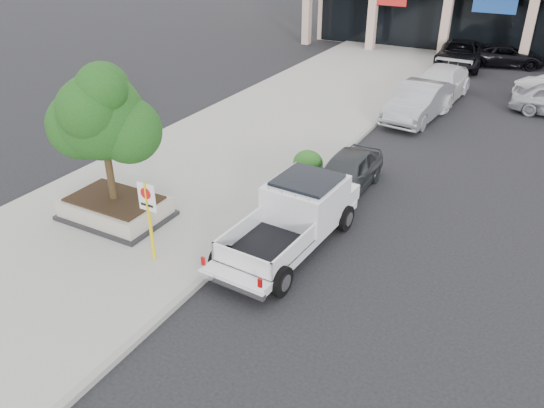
{
  "coord_description": "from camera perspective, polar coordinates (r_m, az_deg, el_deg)",
  "views": [
    {
      "loc": [
        5.44,
        -9.88,
        8.38
      ],
      "look_at": [
        -0.84,
        1.5,
        1.34
      ],
      "focal_mm": 35.0,
      "sensor_mm": 36.0,
      "label": 1
    }
  ],
  "objects": [
    {
      "name": "hedge",
      "position": [
        19.1,
        3.89,
        4.41
      ],
      "size": [
        1.1,
        0.99,
        0.93
      ],
      "primitive_type": "ellipsoid",
      "color": "#164D18",
      "rests_on": "sidewalk"
    },
    {
      "name": "lot_car_d",
      "position": [
        37.84,
        23.82,
        14.39
      ],
      "size": [
        5.23,
        3.4,
        1.34
      ],
      "primitive_type": "imported",
      "rotation": [
        0.0,
        0.0,
        1.83
      ],
      "color": "black",
      "rests_on": "ground"
    },
    {
      "name": "curb_car_c",
      "position": [
        29.13,
        17.45,
        12.15
      ],
      "size": [
        2.56,
        5.79,
        1.65
      ],
      "primitive_type": "imported",
      "rotation": [
        0.0,
        0.0,
        -0.04
      ],
      "color": "silver",
      "rests_on": "ground"
    },
    {
      "name": "curb_car_d",
      "position": [
        36.56,
        19.53,
        14.94
      ],
      "size": [
        3.24,
        6.0,
        1.6
      ],
      "primitive_type": "imported",
      "rotation": [
        0.0,
        0.0,
        0.1
      ],
      "color": "black",
      "rests_on": "ground"
    },
    {
      "name": "curb",
      "position": [
        19.23,
        4.63,
        2.78
      ],
      "size": [
        0.2,
        52.0,
        0.15
      ],
      "primitive_type": "cube",
      "color": "gray",
      "rests_on": "ground"
    },
    {
      "name": "pickup_truck",
      "position": [
        14.83,
        1.74,
        -1.84
      ],
      "size": [
        2.44,
        5.84,
        1.8
      ],
      "primitive_type": null,
      "rotation": [
        0.0,
        0.0,
        -0.06
      ],
      "color": "silver",
      "rests_on": "ground"
    },
    {
      "name": "sidewalk",
      "position": [
        20.99,
        -5.24,
        5.03
      ],
      "size": [
        8.0,
        52.0,
        0.15
      ],
      "primitive_type": "cube",
      "color": "gray",
      "rests_on": "ground"
    },
    {
      "name": "planter_tree",
      "position": [
        15.92,
        -17.19,
        9.02
      ],
      "size": [
        2.9,
        2.55,
        4.0
      ],
      "color": "black",
      "rests_on": "planter"
    },
    {
      "name": "planter",
      "position": [
        17.06,
        -16.48,
        -0.4
      ],
      "size": [
        3.2,
        2.2,
        0.68
      ],
      "color": "black",
      "rests_on": "sidewalk"
    },
    {
      "name": "no_parking_sign",
      "position": [
        14.17,
        -13.14,
        -0.78
      ],
      "size": [
        0.55,
        0.09,
        2.3
      ],
      "color": "yellow",
      "rests_on": "sidewalk"
    },
    {
      "name": "curb_car_a",
      "position": [
        18.39,
        8.01,
        3.4
      ],
      "size": [
        1.63,
        3.98,
        1.35
      ],
      "primitive_type": "imported",
      "rotation": [
        0.0,
        0.0,
        -0.01
      ],
      "color": "#303336",
      "rests_on": "ground"
    },
    {
      "name": "curb_car_b",
      "position": [
        25.98,
        15.5,
        10.56
      ],
      "size": [
        2.25,
        5.23,
        1.67
      ],
      "primitive_type": "imported",
      "rotation": [
        0.0,
        0.0,
        -0.1
      ],
      "color": "#919398",
      "rests_on": "ground"
    },
    {
      "name": "ground",
      "position": [
        14.05,
        0.04,
        -8.16
      ],
      "size": [
        120.0,
        120.0,
        0.0
      ],
      "primitive_type": "plane",
      "color": "black",
      "rests_on": "ground"
    }
  ]
}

